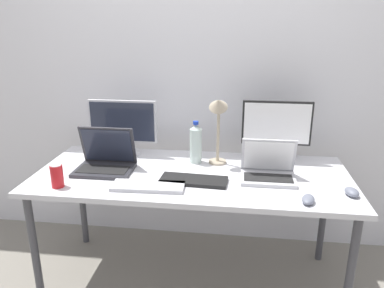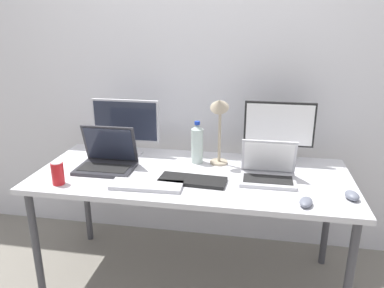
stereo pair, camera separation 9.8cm
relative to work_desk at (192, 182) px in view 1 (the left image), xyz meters
name	(u,v)px [view 1 (the left image)]	position (x,y,z in m)	size (l,w,h in m)	color
ground_plane	(192,279)	(0.00, 0.00, -0.68)	(16.00, 16.00, 0.00)	gray
wall_back	(203,65)	(0.00, 0.59, 0.62)	(7.00, 0.08, 2.60)	silver
work_desk	(192,182)	(0.00, 0.00, 0.00)	(1.82, 0.78, 0.74)	#424247
monitor_left	(123,127)	(-0.49, 0.27, 0.25)	(0.45, 0.21, 0.36)	silver
monitor_center	(276,129)	(0.49, 0.27, 0.27)	(0.42, 0.20, 0.38)	black
laptop_silver	(106,160)	(-0.52, -0.01, 0.12)	(0.33, 0.25, 0.26)	#2D2D33
laptop_secondary	(268,169)	(0.43, -0.02, 0.11)	(0.30, 0.22, 0.23)	#B7B7BC
keyboard_main	(194,180)	(0.03, -0.12, 0.07)	(0.37, 0.14, 0.02)	black
keyboard_aux	(148,186)	(-0.21, -0.23, 0.07)	(0.39, 0.13, 0.02)	#B2B2B7
mouse_by_keyboard	(352,192)	(0.84, -0.19, 0.08)	(0.06, 0.10, 0.04)	slate
mouse_by_laptop	(308,199)	(0.61, -0.29, 0.08)	(0.06, 0.11, 0.04)	slate
water_bottle	(195,144)	(0.00, 0.18, 0.18)	(0.07, 0.07, 0.27)	silver
soda_can_near_keyboard	(57,176)	(-0.69, -0.28, 0.12)	(0.07, 0.07, 0.13)	red
desk_lamp	(218,117)	(0.14, 0.14, 0.36)	(0.11, 0.18, 0.45)	tan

